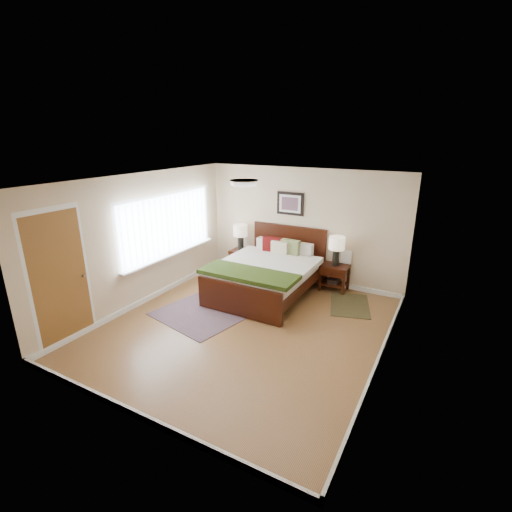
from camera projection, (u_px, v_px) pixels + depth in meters
name	position (u px, v px, depth m)	size (l,w,h in m)	color
floor	(245.00, 327.00, 6.40)	(5.00, 5.00, 0.00)	olive
back_wall	(302.00, 226.00, 8.09)	(4.50, 0.04, 2.50)	beige
front_wall	(126.00, 324.00, 3.92)	(4.50, 0.04, 2.50)	beige
left_wall	(143.00, 240.00, 7.03)	(0.04, 5.00, 2.50)	beige
right_wall	(389.00, 284.00, 4.98)	(0.04, 5.00, 2.50)	beige
ceiling	(244.00, 180.00, 5.61)	(4.50, 5.00, 0.02)	white
window	(169.00, 226.00, 7.55)	(0.11, 2.72, 1.32)	silver
door	(60.00, 279.00, 5.62)	(0.06, 1.00, 2.18)	silver
ceil_fixture	(244.00, 182.00, 5.62)	(0.44, 0.44, 0.08)	white
bed	(267.00, 269.00, 7.51)	(1.85, 2.26, 1.21)	#351508
wall_art	(290.00, 204.00, 8.05)	(0.62, 0.05, 0.50)	black
nightstand_left	(240.00, 255.00, 8.80)	(0.45, 0.41, 0.54)	#351508
nightstand_right	(334.00, 275.00, 7.78)	(0.56, 0.42, 0.56)	#351508
lamp_left	(241.00, 233.00, 8.64)	(0.33, 0.33, 0.61)	black
lamp_right	(337.00, 246.00, 7.59)	(0.33, 0.33, 0.61)	black
armchair	(250.00, 266.00, 8.37)	(0.67, 0.68, 0.62)	brown
rug_persian	(217.00, 306.00, 7.13)	(1.52, 2.15, 0.01)	#0C153D
rug_navy	(350.00, 305.00, 7.19)	(0.72, 1.08, 0.01)	black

